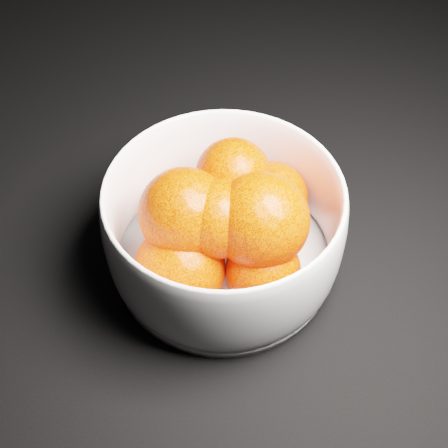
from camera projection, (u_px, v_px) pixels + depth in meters
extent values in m
cube|color=black|center=(314.00, 156.00, 0.68)|extent=(3.00, 3.00, 0.00)
cylinder|color=white|center=(224.00, 259.00, 0.58)|extent=(0.20, 0.20, 0.01)
sphere|color=#FD370A|center=(272.00, 198.00, 0.58)|extent=(0.07, 0.07, 0.07)
sphere|color=#FD370A|center=(187.00, 201.00, 0.58)|extent=(0.06, 0.06, 0.06)
sphere|color=#FD370A|center=(180.00, 268.00, 0.53)|extent=(0.08, 0.08, 0.08)
sphere|color=#FD370A|center=(263.00, 269.00, 0.53)|extent=(0.06, 0.06, 0.06)
sphere|color=#FD370A|center=(233.00, 175.00, 0.54)|extent=(0.07, 0.07, 0.07)
sphere|color=#FD370A|center=(185.00, 213.00, 0.52)|extent=(0.08, 0.08, 0.08)
sphere|color=#FD370A|center=(261.00, 221.00, 0.51)|extent=(0.08, 0.08, 0.08)
sphere|color=#FD370A|center=(217.00, 219.00, 0.51)|extent=(0.07, 0.07, 0.07)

